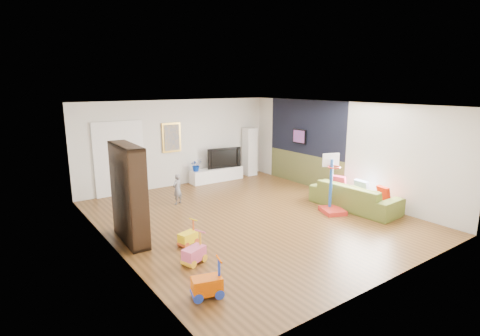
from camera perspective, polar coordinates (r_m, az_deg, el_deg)
floor at (r=9.20m, az=1.46°, el=-7.45°), size 6.50×7.50×0.00m
ceiling at (r=8.66m, az=1.56°, el=9.58°), size 6.50×7.50×0.00m
wall_back at (r=11.99m, az=-9.36°, el=3.77°), size 6.50×0.00×2.70m
wall_front at (r=6.35m, az=22.40°, el=-4.88°), size 6.50×0.00×2.70m
wall_left at (r=7.40m, az=-19.05°, el=-2.23°), size 0.00×7.50×2.70m
wall_right at (r=11.07m, az=15.09°, el=2.78°), size 0.00×7.50×2.70m
navy_accent at (r=11.91m, az=9.97°, el=6.12°), size 0.01×3.20×1.70m
olive_wainscot at (r=12.14m, az=9.73°, el=-0.22°), size 0.01×3.20×1.00m
doorway at (r=11.31m, az=-17.87°, el=1.26°), size 1.45×0.06×2.10m
painting_back at (r=11.82m, az=-10.40°, el=4.59°), size 0.62×0.06×0.92m
artwork_right at (r=12.05m, az=9.02°, el=4.78°), size 0.04×0.56×0.46m
media_console at (r=12.53m, az=-3.60°, el=-0.99°), size 1.85×0.50×0.43m
tall_cabinet at (r=13.23m, az=1.49°, el=2.50°), size 0.40×0.40×1.67m
bookshelf at (r=7.88m, az=-16.60°, el=-3.77°), size 0.42×1.39×2.01m
sofa at (r=10.13m, az=17.02°, el=-4.13°), size 1.03×2.34×0.67m
basketball_hoop at (r=9.54m, az=14.14°, el=-2.41°), size 0.71×0.77×1.49m
ride_on_yellow at (r=7.65m, az=-7.96°, el=-9.84°), size 0.43×0.33×0.50m
ride_on_orange at (r=5.88m, az=-5.09°, el=-16.48°), size 0.51×0.40×0.61m
ride_on_pink at (r=6.90m, az=-7.05°, el=-12.12°), size 0.49×0.39×0.56m
child at (r=10.18m, az=-9.53°, el=-3.19°), size 0.36×0.30×0.83m
tv at (r=12.55m, az=-2.60°, el=1.63°), size 1.19×0.34×0.68m
vase_plant at (r=12.08m, az=-6.70°, el=0.46°), size 0.39×0.34×0.40m
pillow_left at (r=9.92m, az=21.02°, el=-3.62°), size 0.16×0.36×0.35m
pillow_center at (r=10.25m, az=18.07°, el=-2.88°), size 0.14×0.41×0.41m
pillow_right at (r=10.62m, az=14.83°, el=-2.15°), size 0.20×0.40×0.38m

